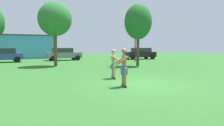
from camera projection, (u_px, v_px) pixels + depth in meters
ground_plane at (142, 84)px, 10.26m from camera, size 80.00×80.00×0.00m
player_near at (124, 67)px, 9.47m from camera, size 0.65×0.68×1.72m
player_in_green at (114, 63)px, 11.92m from camera, size 0.67×0.70×1.64m
frisbee at (124, 80)px, 11.35m from camera, size 0.24×0.24×0.03m
car_black_near_post at (140, 53)px, 29.89m from camera, size 4.41×2.25×1.58m
car_gray_mid_lot at (64, 54)px, 27.41m from camera, size 4.35×2.12×1.58m
car_blue_far_end at (2, 55)px, 23.82m from camera, size 4.43×2.30×1.58m
lamp_post at (135, 35)px, 25.07m from camera, size 0.60×0.24×4.94m
outbuilding_behind_lot at (18, 47)px, 32.15m from camera, size 10.77×5.61×3.48m
tree_right_field at (138, 22)px, 19.26m from camera, size 2.47×2.47×5.60m
tree_near_building at (55, 19)px, 19.25m from camera, size 3.02×3.02×5.79m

